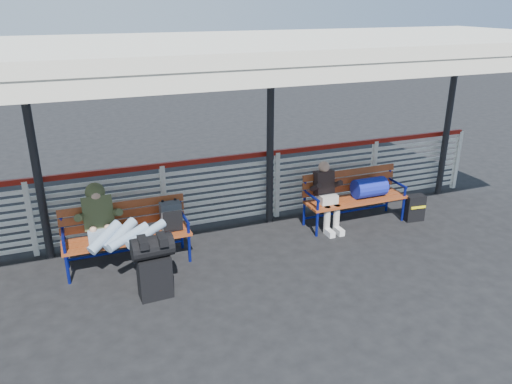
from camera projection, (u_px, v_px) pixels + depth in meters
name	position (u px, v px, depth m)	size (l,w,h in m)	color
ground	(196.00, 292.00, 6.66)	(60.00, 60.00, 0.00)	black
fence	(164.00, 197.00, 8.08)	(12.08, 0.08, 1.24)	silver
canopy	(168.00, 51.00, 6.32)	(12.60, 3.60, 3.16)	silver
luggage_stack	(154.00, 264.00, 6.40)	(0.54, 0.32, 0.87)	black
bench_left	(138.00, 225.00, 7.25)	(1.80, 0.56, 0.92)	#A64620
bench_right	(361.00, 190.00, 8.58)	(1.80, 0.56, 0.92)	#A64620
traveler_man	(118.00, 230.00, 6.79)	(0.93, 1.63, 0.77)	#8B9EBC
companion_person	(327.00, 195.00, 8.34)	(0.32, 0.66, 1.15)	#B5AFA4
suitcase_side	(414.00, 208.00, 8.76)	(0.35, 0.23, 0.47)	black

